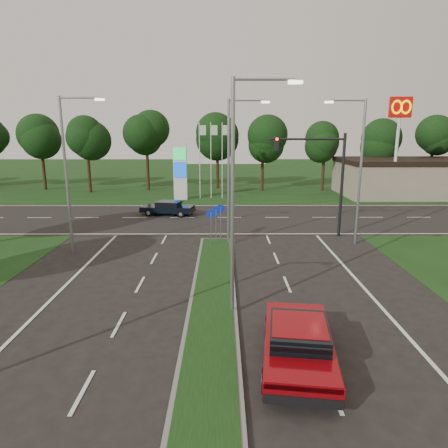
{
  "coord_description": "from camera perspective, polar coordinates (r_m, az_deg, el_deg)",
  "views": [
    {
      "loc": [
        0.42,
        -8.81,
        7.13
      ],
      "look_at": [
        0.5,
        12.27,
        2.2
      ],
      "focal_mm": 32.0,
      "sensor_mm": 36.0,
      "label": 1
    }
  ],
  "objects": [
    {
      "name": "ground",
      "position": [
        11.35,
        -2.56,
        -25.8
      ],
      "size": [
        160.0,
        160.0,
        0.0
      ],
      "primitive_type": "plane",
      "color": "black",
      "rests_on": "ground"
    },
    {
      "name": "verge_far",
      "position": [
        64.21,
        -0.6,
        6.79
      ],
      "size": [
        160.0,
        50.0,
        0.02
      ],
      "primitive_type": "cube",
      "color": "black",
      "rests_on": "ground"
    },
    {
      "name": "cross_road",
      "position": [
        33.58,
        -0.94,
        0.91
      ],
      "size": [
        160.0,
        12.0,
        0.02
      ],
      "primitive_type": "cube",
      "color": "black",
      "rests_on": "ground"
    },
    {
      "name": "median_kerb",
      "position": [
        14.64,
        -1.92,
        -15.72
      ],
      "size": [
        2.0,
        26.0,
        0.12
      ],
      "primitive_type": "cube",
      "color": "slate",
      "rests_on": "ground"
    },
    {
      "name": "commercial_building",
      "position": [
        50.0,
        25.49,
        6.01
      ],
      "size": [
        16.0,
        9.0,
        4.0
      ],
      "primitive_type": "cube",
      "color": "gray",
      "rests_on": "ground"
    },
    {
      "name": "streetlight_median_near",
      "position": [
        14.97,
        2.0,
        5.27
      ],
      "size": [
        2.53,
        0.22,
        9.0
      ],
      "color": "gray",
      "rests_on": "ground"
    },
    {
      "name": "streetlight_median_far",
      "position": [
        24.9,
        1.12,
        8.44
      ],
      "size": [
        2.53,
        0.22,
        9.0
      ],
      "color": "gray",
      "rests_on": "ground"
    },
    {
      "name": "streetlight_left_far",
      "position": [
        24.51,
        -21.26,
        7.48
      ],
      "size": [
        2.53,
        0.22,
        9.0
      ],
      "color": "gray",
      "rests_on": "ground"
    },
    {
      "name": "streetlight_right_far",
      "position": [
        26.27,
        18.56,
        8.01
      ],
      "size": [
        2.53,
        0.22,
        9.0
      ],
      "rotation": [
        0.0,
        0.0,
        3.14
      ],
      "color": "gray",
      "rests_on": "ground"
    },
    {
      "name": "traffic_signal",
      "position": [
        27.76,
        14.01,
        7.66
      ],
      "size": [
        5.1,
        0.42,
        7.0
      ],
      "color": "black",
      "rests_on": "ground"
    },
    {
      "name": "median_signs",
      "position": [
        25.79,
        -1.16,
        1.04
      ],
      "size": [
        1.16,
        1.76,
        2.38
      ],
      "color": "gray",
      "rests_on": "ground"
    },
    {
      "name": "gas_pylon",
      "position": [
        42.26,
        -5.99,
        7.75
      ],
      "size": [
        5.8,
        1.26,
        8.0
      ],
      "color": "silver",
      "rests_on": "ground"
    },
    {
      "name": "mcdonalds_sign",
      "position": [
        44.42,
        23.75,
        13.19
      ],
      "size": [
        2.2,
        0.47,
        10.4
      ],
      "color": "silver",
      "rests_on": "ground"
    },
    {
      "name": "treeline_far",
      "position": [
        48.75,
        -0.62,
        12.81
      ],
      "size": [
        6.0,
        6.0,
        9.9
      ],
      "color": "black",
      "rests_on": "ground"
    },
    {
      "name": "red_sedan",
      "position": [
        13.14,
        10.57,
        -16.18
      ],
      "size": [
        2.71,
        5.26,
        1.38
      ],
      "rotation": [
        0.0,
        0.0,
        -0.13
      ],
      "color": "maroon",
      "rests_on": "ground"
    },
    {
      "name": "navy_sedan",
      "position": [
        34.83,
        -8.02,
        2.32
      ],
      "size": [
        4.68,
        2.57,
        1.22
      ],
      "rotation": [
        0.0,
        0.0,
        1.39
      ],
      "color": "black",
      "rests_on": "ground"
    }
  ]
}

